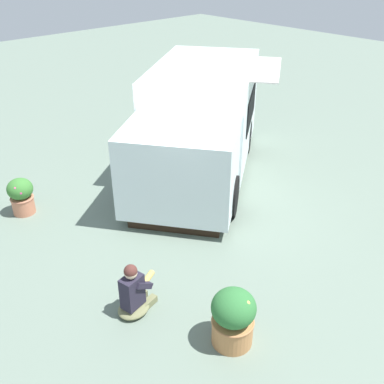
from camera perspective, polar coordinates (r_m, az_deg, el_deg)
ground_plane at (r=9.46m, az=-0.93°, el=-1.80°), size 40.00×40.00×0.00m
food_truck at (r=10.45m, az=0.92°, el=8.49°), size 4.95×5.72×2.43m
person_customer at (r=6.85m, az=-7.44°, el=-12.83°), size 0.53×0.81×0.89m
planter_flowering_near at (r=6.31m, az=5.32°, el=-15.74°), size 0.62×0.62×0.89m
planter_flowering_far at (r=9.67m, az=-21.12°, el=-0.38°), size 0.52×0.52×0.78m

